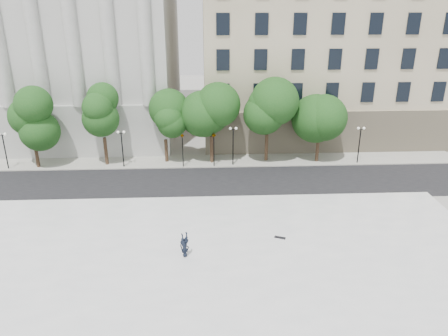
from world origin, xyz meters
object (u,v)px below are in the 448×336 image
at_px(traffic_light_west, 182,134).
at_px(skateboard, 280,238).
at_px(person_lying, 185,253).
at_px(traffic_light_east, 214,133).

relative_size(traffic_light_west, skateboard, 5.15).
distance_m(traffic_light_west, person_lying, 18.05).
height_order(traffic_light_east, skateboard, traffic_light_east).
distance_m(traffic_light_west, traffic_light_east, 3.28).
height_order(traffic_light_east, person_lying, traffic_light_east).
relative_size(person_lying, skateboard, 2.22).
relative_size(traffic_light_east, person_lying, 2.37).
bearing_deg(person_lying, skateboard, -9.89).
bearing_deg(traffic_light_east, person_lying, -97.82).
bearing_deg(person_lying, traffic_light_west, 65.86).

